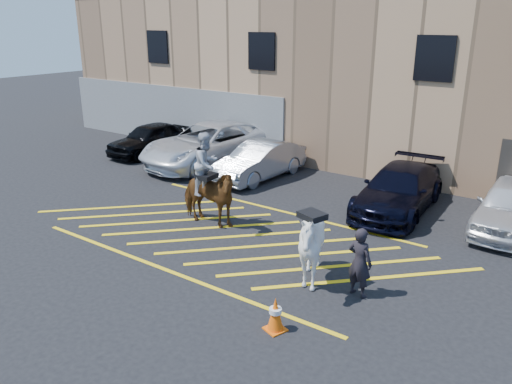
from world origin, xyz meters
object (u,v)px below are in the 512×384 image
Objects in this scene: mounted_bay at (207,189)px; traffic_cone at (275,314)px; car_silver_sedan at (260,161)px; car_white_pickup at (210,144)px; handler at (360,262)px; car_white_suv at (512,206)px; car_blue_suv at (399,190)px; saddled_white at (311,246)px; car_black_suv at (150,139)px.

traffic_cone is (4.57, -3.35, -0.77)m from mounted_bay.
car_silver_sedan is 4.95m from mounted_bay.
car_silver_sedan is at bearing -1.56° from car_white_pickup.
handler reaches higher than car_silver_sedan.
traffic_cone is (8.83, -8.51, -0.50)m from car_white_pickup.
car_white_suv is 2.68× the size of handler.
car_blue_suv is 5.70m from handler.
car_white_pickup reaches higher than car_white_suv.
car_blue_suv is at bearing 90.23° from saddled_white.
mounted_bay is at bearing -43.39° from car_white_pickup.
car_white_suv reaches higher than car_blue_suv.
car_white_pickup is (3.34, 0.27, 0.16)m from car_black_suv.
car_blue_suv is 3.01× the size of handler.
car_white_suv is at bearing 4.55° from car_silver_sedan.
mounted_bay reaches higher than car_white_pickup.
mounted_bay is 1.31× the size of saddled_white.
car_white_suv is 6.30m from handler.
car_white_suv is 6.91m from saddled_white.
car_blue_suv reaches higher than traffic_cone.
traffic_cone is (12.17, -8.24, -0.34)m from car_black_suv.
car_black_suv is 14.71m from traffic_cone.
car_silver_sedan is 5.61m from car_blue_suv.
car_white_pickup is 2.90m from car_silver_sedan.
mounted_bay is 5.72m from traffic_cone.
saddled_white is (0.02, -5.77, 0.26)m from car_blue_suv.
car_black_suv is at bearing -15.37° from handler.
saddled_white reaches higher than car_white_pickup.
mounted_bay is (-5.35, 1.16, 0.33)m from handler.
handler is 1.15m from saddled_white.
car_black_suv is 0.98× the size of car_silver_sedan.
handler is 0.75× the size of saddled_white.
car_black_suv is 0.66× the size of car_white_pickup.
saddled_white is (-3.20, -6.13, 0.23)m from car_white_suv.
car_white_pickup is 11.69m from car_white_suv.
car_silver_sedan is at bearing 126.49° from traffic_cone.
car_black_suv reaches higher than car_silver_sedan.
car_white_pickup is 1.29× the size of car_blue_suv.
car_blue_suv is 1.73× the size of mounted_bay.
car_black_suv is 0.96× the size of car_white_suv.
traffic_cone is at bearing 80.25° from handler.
car_blue_suv is at bearing 2.09° from car_white_pickup.
car_black_suv is 1.94× the size of saddled_white.
saddled_white reaches higher than car_white_suv.
car_silver_sedan is at bearing 106.49° from mounted_bay.
traffic_cone is (-0.77, -2.18, -0.44)m from handler.
saddled_white is (5.62, -6.07, 0.27)m from car_silver_sedan.
saddled_white is (8.48, -6.51, 0.09)m from car_white_pickup.
car_silver_sedan is 1.98× the size of saddled_white.
handler is (6.75, -5.89, 0.11)m from car_silver_sedan.
mounted_bay is 3.85× the size of traffic_cone.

